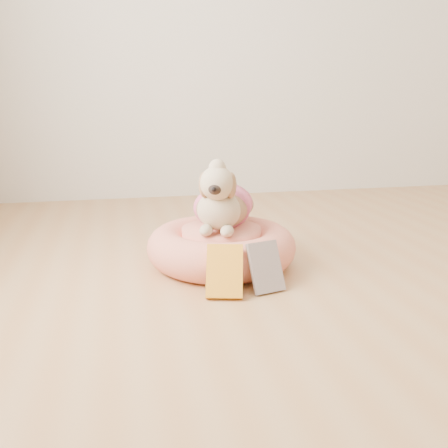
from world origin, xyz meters
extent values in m
cylinder|color=#FA8862|center=(-0.67, 0.78, 0.05)|extent=(0.44, 0.44, 0.09)
torus|color=#FA8862|center=(-0.67, 0.78, 0.08)|extent=(0.60, 0.60, 0.15)
cylinder|color=#FA8862|center=(-0.67, 0.78, 0.11)|extent=(0.32, 0.32, 0.08)
cube|color=yellow|center=(-0.73, 0.46, 0.08)|extent=(0.15, 0.16, 0.17)
cube|color=white|center=(-0.58, 0.47, 0.09)|extent=(0.14, 0.12, 0.17)
camera|label=1|loc=(-1.08, -1.11, 0.67)|focal=40.00mm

